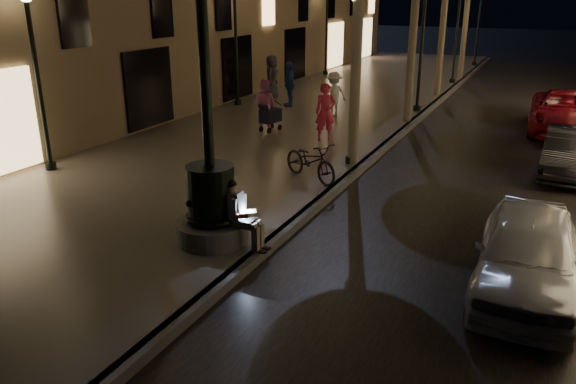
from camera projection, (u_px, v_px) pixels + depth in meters
The scene contains 23 objects.
ground at pixel (418, 121), 21.57m from camera, with size 120.00×120.00×0.00m, color black.
cobble_lane at pixel (500, 129), 20.36m from camera, with size 6.00×45.00×0.02m, color black.
promenade at pixel (322, 110), 23.14m from camera, with size 8.00×45.00×0.20m, color slate.
curb_strip at pixel (418, 119), 21.53m from camera, with size 0.25×45.00×0.20m, color #59595B.
fountain_lamppost at pixel (211, 191), 10.50m from camera, with size 1.40×1.40×5.21m.
seated_man_laptop at pixel (240, 212), 10.36m from camera, with size 0.92×0.31×1.29m.
lamp_curb_a at pixel (355, 52), 14.63m from camera, with size 0.36×0.36×4.81m.
lamp_curb_b at pixel (423, 32), 21.44m from camera, with size 0.36×0.36×4.81m.
lamp_curb_c at pixel (458, 22), 28.25m from camera, with size 0.36×0.36×4.81m.
lamp_curb_d at pixel (479, 16), 35.05m from camera, with size 0.36×0.36×4.81m.
lamp_left_a at pixel (34, 54), 14.08m from camera, with size 0.36×0.36×4.81m.
lamp_left_b at pixel (236, 30), 22.59m from camera, with size 0.36×0.36×4.81m.
lamp_left_c at pixel (327, 19), 31.10m from camera, with size 0.36×0.36×4.81m.
stroller at pixel (270, 116), 19.03m from camera, with size 0.58×1.05×1.06m.
car_front at pixel (528, 253), 9.20m from camera, with size 1.61×3.99×1.36m, color #ABAEB3.
car_second at pixel (570, 153), 15.12m from camera, with size 1.31×3.77×1.24m, color black.
car_third at pixel (566, 112), 19.69m from camera, with size 2.34×5.07×1.41m, color maroon.
pedestrian_red at pixel (325, 112), 17.76m from camera, with size 0.66×0.44×1.82m, color #CE294A.
pedestrian_pink at pixel (265, 105), 19.10m from camera, with size 0.84×0.66×1.74m, color pink.
pedestrian_white at pixel (334, 94), 21.14m from camera, with size 1.09×0.63×1.69m, color white.
pedestrian_blue at pixel (289, 84), 23.01m from camera, with size 1.07×0.45×1.83m, color navy.
pedestrian_dark at pixel (272, 77), 24.86m from camera, with size 0.91×0.59×1.87m, color #36363B.
bicycle at pixel (311, 161), 14.12m from camera, with size 0.66×1.90×1.00m, color black.
Camera 1 is at (4.53, -6.32, 4.75)m, focal length 35.00 mm.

